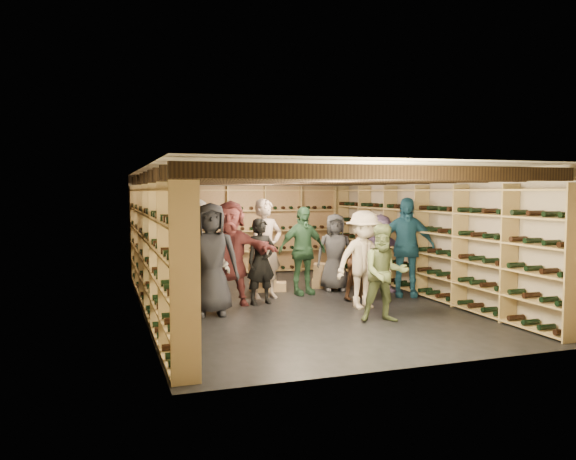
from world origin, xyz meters
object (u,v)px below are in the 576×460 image
(person_5, at_px, (230,253))
(person_12, at_px, (335,252))
(person_8, at_px, (362,260))
(crate_stack_right, at_px, (325,276))
(person_10, at_px, (302,251))
(person_0, at_px, (211,259))
(person_7, at_px, (266,249))
(crate_stack_left, at_px, (263,270))
(person_3, at_px, (364,260))
(person_2, at_px, (385,273))
(person_11, at_px, (381,253))
(person_9, at_px, (194,254))
(person_4, at_px, (405,247))
(crate_loose, at_px, (274,286))
(person_1, at_px, (261,261))

(person_5, relative_size, person_12, 1.19)
(person_8, bearing_deg, person_12, 83.31)
(crate_stack_right, xyz_separation_m, person_10, (-0.71, -0.56, 0.61))
(person_0, bearing_deg, person_7, 49.76)
(crate_stack_left, bearing_deg, person_3, -60.12)
(person_5, height_order, person_12, person_5)
(person_3, relative_size, person_8, 1.14)
(person_0, height_order, person_2, person_0)
(person_2, distance_m, person_11, 2.67)
(person_8, xyz_separation_m, person_9, (-3.11, 0.14, 0.21))
(person_12, bearing_deg, person_7, -155.48)
(person_5, relative_size, person_9, 0.98)
(person_2, bearing_deg, crate_stack_right, 98.13)
(person_4, relative_size, person_12, 1.21)
(person_10, distance_m, person_12, 0.79)
(crate_loose, bearing_deg, person_11, -21.06)
(person_11, bearing_deg, person_10, -173.31)
(person_5, relative_size, person_11, 1.19)
(person_1, distance_m, person_5, 0.57)
(crate_stack_right, relative_size, person_2, 0.39)
(crate_stack_left, bearing_deg, crate_stack_right, 0.00)
(person_10, bearing_deg, person_4, -31.82)
(person_2, xyz_separation_m, person_10, (-0.41, 2.60, 0.10))
(crate_stack_right, xyz_separation_m, person_11, (0.90, -0.78, 0.53))
(crate_stack_left, xyz_separation_m, crate_loose, (0.24, 0.00, -0.34))
(person_0, distance_m, person_11, 3.80)
(person_10, bearing_deg, crate_stack_right, 30.63)
(person_8, bearing_deg, person_9, 165.17)
(person_0, distance_m, person_5, 0.87)
(crate_stack_left, height_order, person_5, person_5)
(person_0, bearing_deg, person_11, 24.29)
(crate_stack_right, bearing_deg, person_9, -156.19)
(crate_stack_left, bearing_deg, person_4, -29.11)
(person_3, relative_size, person_4, 0.89)
(crate_stack_left, height_order, person_3, person_3)
(person_5, bearing_deg, person_1, 7.79)
(crate_stack_right, height_order, person_11, person_11)
(person_3, distance_m, person_5, 2.37)
(person_5, height_order, person_8, person_5)
(person_1, xyz_separation_m, person_9, (-1.21, -0.08, 0.18))
(crate_loose, relative_size, person_5, 0.27)
(person_0, xyz_separation_m, person_12, (2.81, 1.41, -0.14))
(person_3, height_order, person_9, person_9)
(person_9, relative_size, person_11, 1.21)
(person_1, height_order, person_8, person_1)
(crate_stack_left, distance_m, person_8, 2.12)
(person_4, bearing_deg, person_0, -150.71)
(crate_stack_right, relative_size, person_12, 0.38)
(person_1, distance_m, person_4, 2.86)
(crate_stack_left, xyz_separation_m, person_0, (-1.40, -1.82, 0.50))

